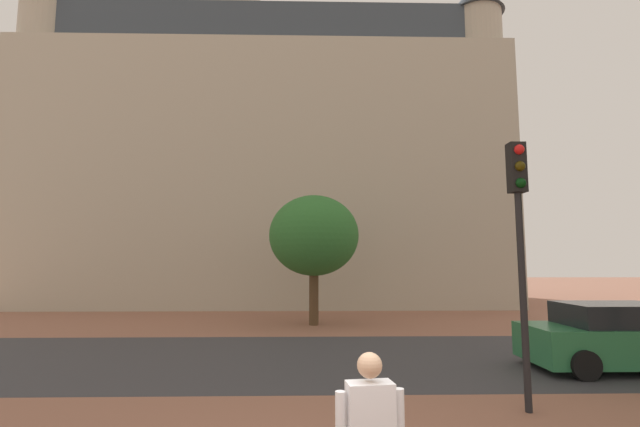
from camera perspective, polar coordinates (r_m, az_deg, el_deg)
name	(u,v)px	position (r m, az deg, el deg)	size (l,w,h in m)	color
ground_plane	(316,346)	(13.82, -0.47, -16.84)	(120.00, 120.00, 0.00)	#93604C
street_asphalt_strip	(317,358)	(12.15, -0.34, -18.29)	(120.00, 6.58, 0.00)	#38383D
landmark_building	(264,163)	(31.29, -7.31, 6.60)	(28.69, 15.07, 32.89)	#B2A893
car_green	(615,338)	(12.83, 34.11, -13.25)	(4.10, 2.09, 1.54)	#287042
traffic_light_pole	(520,220)	(8.46, 24.59, -0.82)	(0.28, 0.34, 4.64)	black
tree_curb_far	(314,236)	(17.99, -0.80, -2.92)	(3.68, 3.68, 5.27)	#4C3823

